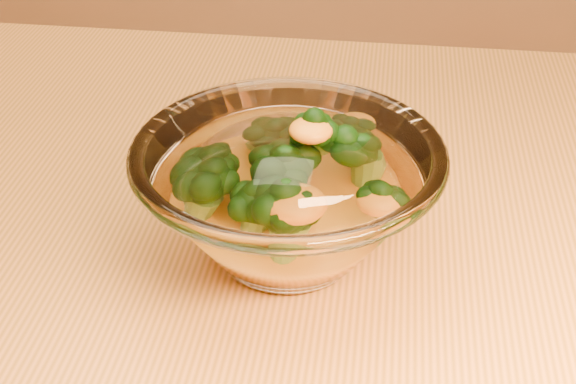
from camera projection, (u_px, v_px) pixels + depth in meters
The scene contains 4 objects.
table at pixel (425, 381), 0.61m from camera, with size 1.20×0.80×0.75m.
glass_bowl at pixel (288, 198), 0.55m from camera, with size 0.21×0.21×0.09m.
cheese_sauce at pixel (288, 221), 0.56m from camera, with size 0.12×0.12×0.03m, color orange.
broccoli_heap at pixel (289, 178), 0.55m from camera, with size 0.14×0.14×0.07m.
Camera 1 is at (-0.05, -0.43, 1.11)m, focal length 50.00 mm.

